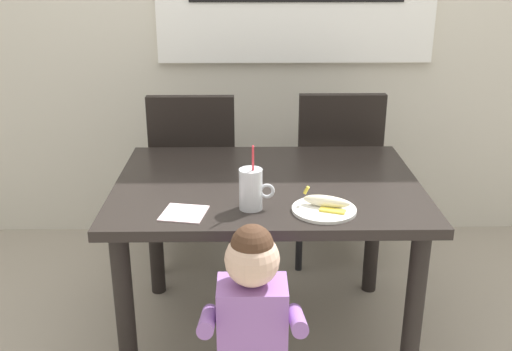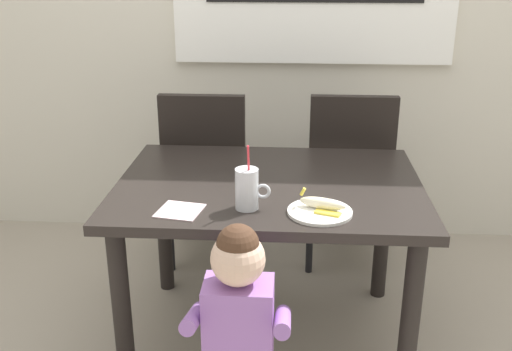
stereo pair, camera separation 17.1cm
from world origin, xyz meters
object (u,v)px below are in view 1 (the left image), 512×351
dining_chair_right (336,168)px  paper_napkin (184,213)px  milk_cup (251,191)px  peeled_banana (327,202)px  dining_chair_left (195,170)px  snack_plate (324,210)px  toddler_standing (252,315)px  dining_table (267,206)px

dining_chair_right → paper_napkin: size_ratio=6.40×
dining_chair_right → paper_napkin: 1.22m
milk_cup → peeled_banana: size_ratio=1.43×
dining_chair_left → dining_chair_right: (0.73, 0.03, 0.00)m
snack_plate → milk_cup: bearing=173.8°
snack_plate → paper_napkin: bearing=-178.4°
dining_chair_left → toddler_standing: size_ratio=1.15×
dining_chair_right → milk_cup: (-0.45, -0.94, 0.26)m
dining_chair_right → toddler_standing: bearing=71.1°
dining_chair_left → milk_cup: (0.28, -0.92, 0.26)m
snack_plate → paper_napkin: size_ratio=1.53×
toddler_standing → peeled_banana: toddler_standing is taller
dining_chair_left → peeled_banana: bearing=120.8°
milk_cup → dining_table: bearing=75.9°
snack_plate → peeled_banana: 0.03m
dining_table → dining_chair_right: 0.78m
paper_napkin → toddler_standing: bearing=-53.4°
toddler_standing → paper_napkin: 0.45m
paper_napkin → dining_chair_left: bearing=92.8°
toddler_standing → paper_napkin: toddler_standing is taller
dining_table → dining_chair_left: bearing=118.4°
toddler_standing → paper_napkin: (-0.24, 0.32, 0.21)m
toddler_standing → snack_plate: 0.47m
dining_chair_left → paper_napkin: dining_chair_left is taller
peeled_banana → dining_chair_left: bearing=120.8°
milk_cup → peeled_banana: milk_cup is taller
peeled_banana → paper_napkin: bearing=-177.0°
dining_chair_left → dining_chair_right: 0.73m
dining_chair_right → dining_table: bearing=60.7°
dining_table → snack_plate: snack_plate is taller
milk_cup → dining_chair_right: bearing=64.6°
dining_chair_right → milk_cup: 1.08m
toddler_standing → dining_chair_right: bearing=71.1°
dining_chair_right → peeled_banana: size_ratio=5.49×
peeled_banana → paper_napkin: 0.51m
paper_napkin → dining_table: bearing=45.3°
dining_table → peeled_banana: size_ratio=6.98×
dining_table → dining_chair_left: (-0.35, 0.65, -0.08)m
dining_table → dining_chair_right: (0.38, 0.68, -0.08)m
dining_table → milk_cup: 0.32m
dining_table → toddler_standing: (-0.07, -0.63, -0.10)m
toddler_standing → milk_cup: size_ratio=3.36×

